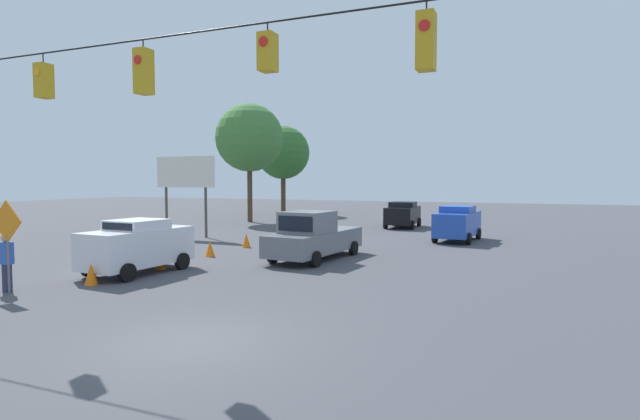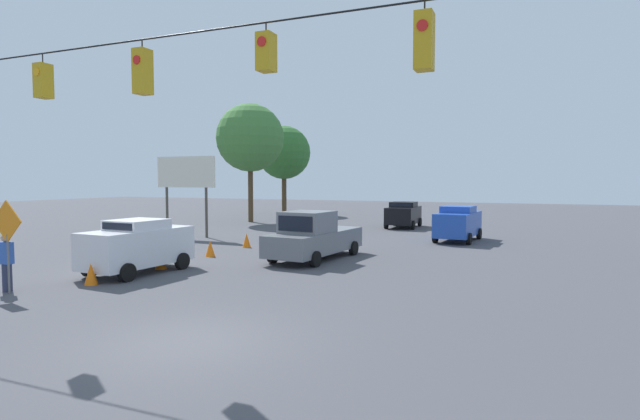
% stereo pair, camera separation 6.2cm
% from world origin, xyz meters
% --- Properties ---
extents(ground_plane, '(140.00, 140.00, 0.00)m').
position_xyz_m(ground_plane, '(0.00, 0.00, 0.00)').
color(ground_plane, '#47474C').
extents(overhead_signal_span, '(20.64, 0.38, 7.08)m').
position_xyz_m(overhead_signal_span, '(-0.04, -0.53, 4.64)').
color(overhead_signal_span, '#4C473D').
rests_on(overhead_signal_span, ground_plane).
extents(sedan_black_withflow_deep, '(2.19, 4.17, 1.86)m').
position_xyz_m(sedan_black_withflow_deep, '(1.77, -27.03, 0.97)').
color(sedan_black_withflow_deep, black).
rests_on(sedan_black_withflow_deep, ground_plane).
extents(pickup_truck_grey_withflow_mid, '(2.66, 5.74, 2.12)m').
position_xyz_m(pickup_truck_grey_withflow_mid, '(2.00, -11.19, 0.98)').
color(pickup_truck_grey_withflow_mid, slate).
rests_on(pickup_truck_grey_withflow_mid, ground_plane).
extents(sedan_blue_oncoming_deep, '(2.34, 4.50, 1.98)m').
position_xyz_m(sedan_blue_oncoming_deep, '(-2.93, -20.37, 1.03)').
color(sedan_blue_oncoming_deep, '#234CB2').
rests_on(sedan_blue_oncoming_deep, ground_plane).
extents(sedan_white_parked_shoulder, '(2.30, 4.24, 1.99)m').
position_xyz_m(sedan_white_parked_shoulder, '(6.74, -5.76, 1.04)').
color(sedan_white_parked_shoulder, silver).
rests_on(sedan_white_parked_shoulder, ground_plane).
extents(traffic_cone_nearest, '(0.44, 0.44, 0.72)m').
position_xyz_m(traffic_cone_nearest, '(6.66, -3.53, 0.36)').
color(traffic_cone_nearest, orange).
rests_on(traffic_cone_nearest, ground_plane).
extents(traffic_cone_second, '(0.44, 0.44, 0.72)m').
position_xyz_m(traffic_cone_second, '(6.52, -6.76, 0.36)').
color(traffic_cone_second, orange).
rests_on(traffic_cone_second, ground_plane).
extents(traffic_cone_third, '(0.44, 0.44, 0.72)m').
position_xyz_m(traffic_cone_third, '(6.63, -10.15, 0.36)').
color(traffic_cone_third, orange).
rests_on(traffic_cone_third, ground_plane).
extents(traffic_cone_fourth, '(0.44, 0.44, 0.72)m').
position_xyz_m(traffic_cone_fourth, '(6.69, -13.40, 0.36)').
color(traffic_cone_fourth, orange).
rests_on(traffic_cone_fourth, ground_plane).
extents(roadside_billboard, '(4.18, 0.16, 4.87)m').
position_xyz_m(roadside_billboard, '(12.67, -16.28, 3.59)').
color(roadside_billboard, '#4C473D').
rests_on(roadside_billboard, ground_plane).
extents(work_zone_sign, '(1.27, 0.06, 2.84)m').
position_xyz_m(work_zone_sign, '(7.95, -1.64, 1.99)').
color(work_zone_sign, slate).
rests_on(work_zone_sign, ground_plane).
extents(pedestrian, '(0.40, 0.28, 1.81)m').
position_xyz_m(pedestrian, '(8.25, -1.80, 0.92)').
color(pedestrian, '#2D334C').
rests_on(pedestrian, ground_plane).
extents(tree_horizon_left, '(5.52, 5.52, 9.64)m').
position_xyz_m(tree_horizon_left, '(14.45, -26.91, 6.86)').
color(tree_horizon_left, '#4C3823').
rests_on(tree_horizon_left, ground_plane).
extents(tree_horizon_right, '(5.39, 5.39, 8.91)m').
position_xyz_m(tree_horizon_right, '(16.42, -36.86, 6.19)').
color(tree_horizon_right, '#4C3823').
rests_on(tree_horizon_right, ground_plane).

